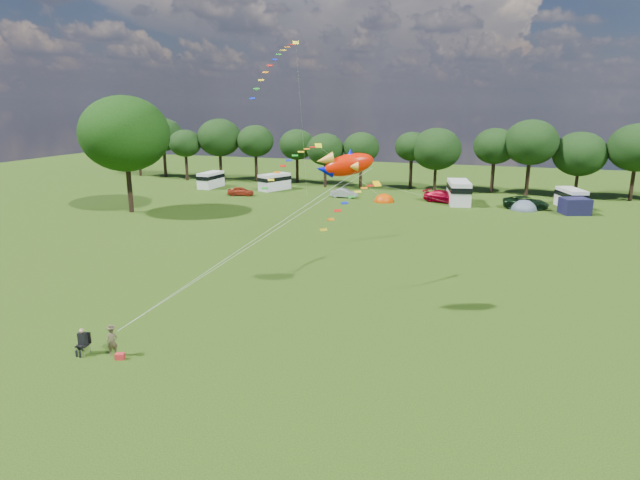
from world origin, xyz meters
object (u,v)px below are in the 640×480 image
(kite_flyer, at_px, (112,342))
(fish_kite, at_px, (344,165))
(car_c, at_px, (444,197))
(campervan_b, at_px, (275,181))
(car_d, at_px, (526,202))
(campervan_c, at_px, (459,191))
(tent_orange, at_px, (384,201))
(campervan_a, at_px, (211,179))
(tent_greyblue, at_px, (524,210))
(camp_chair, at_px, (83,338))
(big_tree, at_px, (125,134))
(car_a, at_px, (241,191))
(car_b, at_px, (344,193))
(campervan_d, at_px, (571,198))

(kite_flyer, bearing_deg, fish_kite, 20.27)
(car_c, relative_size, campervan_b, 0.95)
(car_d, distance_m, campervan_c, 8.09)
(tent_orange, bearing_deg, campervan_b, 166.01)
(car_c, relative_size, kite_flyer, 3.34)
(campervan_a, xyz_separation_m, tent_greyblue, (44.14, -3.27, -1.23))
(car_d, bearing_deg, tent_orange, 91.22)
(campervan_c, bearing_deg, camp_chair, 152.16)
(tent_orange, bearing_deg, tent_greyblue, 0.14)
(tent_orange, height_order, fish_kite, fish_kite)
(car_d, bearing_deg, campervan_c, 82.13)
(big_tree, relative_size, car_a, 3.62)
(campervan_a, bearing_deg, tent_greyblue, -92.12)
(tent_orange, bearing_deg, fish_kite, -81.97)
(car_a, distance_m, kite_flyer, 47.87)
(kite_flyer, bearing_deg, campervan_b, 78.75)
(car_b, distance_m, fish_kite, 40.96)
(car_a, bearing_deg, car_d, -100.23)
(tent_orange, height_order, tent_greyblue, tent_greyblue)
(big_tree, height_order, car_b, big_tree)
(camp_chair, bearing_deg, fish_kite, 32.63)
(tent_greyblue, relative_size, fish_kite, 0.95)
(camp_chair, bearing_deg, tent_greyblue, 54.71)
(campervan_a, distance_m, campervan_d, 49.52)
(kite_flyer, bearing_deg, car_d, 40.53)
(big_tree, height_order, campervan_c, big_tree)
(car_d, height_order, campervan_c, campervan_c)
(tent_orange, bearing_deg, car_a, -175.02)
(campervan_a, bearing_deg, fish_kite, -139.30)
(car_c, distance_m, campervan_c, 2.00)
(campervan_a, bearing_deg, car_b, -93.47)
(kite_flyer, bearing_deg, campervan_d, 36.60)
(campervan_a, distance_m, fish_kite, 52.57)
(tent_orange, height_order, camp_chair, camp_chair)
(car_c, xyz_separation_m, camp_chair, (-12.98, -49.19, 0.09))
(car_c, bearing_deg, car_d, -77.60)
(car_b, xyz_separation_m, campervan_d, (28.11, 1.89, 0.66))
(car_b, relative_size, campervan_d, 0.65)
(big_tree, bearing_deg, tent_greyblue, 20.21)
(campervan_c, distance_m, kite_flyer, 50.57)
(campervan_d, bearing_deg, fish_kite, 137.59)
(big_tree, bearing_deg, campervan_c, 26.47)
(car_b, height_order, campervan_d, campervan_d)
(fish_kite, bearing_deg, big_tree, 123.87)
(big_tree, distance_m, campervan_d, 53.19)
(fish_kite, bearing_deg, campervan_d, 44.69)
(car_c, distance_m, tent_greyblue, 9.84)
(car_d, height_order, campervan_d, campervan_d)
(big_tree, bearing_deg, campervan_a, 91.50)
(campervan_a, xyz_separation_m, camp_chair, (21.52, -50.59, -0.41))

